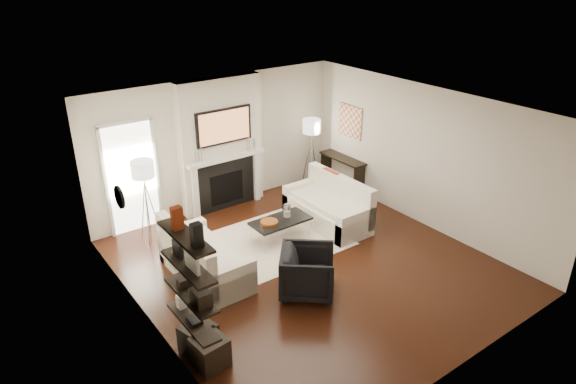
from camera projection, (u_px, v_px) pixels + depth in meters
room_envelope at (310, 193)px, 8.17m from camera, size 6.00×6.00×6.00m
chimney_breast at (221, 145)px, 10.28m from camera, size 1.80×0.25×2.70m
fireplace_surround at (226, 185)px, 10.53m from camera, size 1.30×0.02×1.04m
firebox at (227, 188)px, 10.55m from camera, size 0.75×0.02×0.65m
mantel_pilaster_l at (195, 193)px, 10.11m from camera, size 0.12×0.08×1.10m
mantel_pilaster_r at (257, 176)px, 10.88m from camera, size 0.12×0.08×1.10m
mantel_shelf at (226, 158)px, 10.24m from camera, size 1.70×0.18×0.07m
tv_body at (224, 126)px, 9.98m from camera, size 1.20×0.06×0.70m
tv_screen at (225, 127)px, 9.96m from camera, size 1.10×0.00×0.62m
candlestick_l_tall at (201, 155)px, 9.88m from camera, size 0.04×0.04×0.30m
candlestick_l_short at (195, 158)px, 9.82m from camera, size 0.04×0.04×0.24m
candlestick_r_tall at (249, 144)px, 10.47m from camera, size 0.04×0.04×0.30m
candlestick_r_short at (254, 144)px, 10.55m from camera, size 0.04×0.04×0.24m
hallway_panel at (132, 178)px, 9.49m from camera, size 0.90×0.02×2.10m
door_trim_l at (106, 185)px, 9.22m from camera, size 0.06×0.06×2.16m
door_trim_r at (156, 173)px, 9.73m from camera, size 0.06×0.06×2.16m
door_trim_top at (124, 122)px, 9.02m from camera, size 1.02×0.06×0.06m
rug at (270, 243)px, 9.41m from camera, size 2.60×2.00×0.01m
loveseat_left_base at (206, 265)px, 8.36m from camera, size 0.85×1.80×0.42m
loveseat_left_back at (185, 255)px, 8.04m from camera, size 0.18×1.80×0.80m
loveseat_left_arm_n at (231, 284)px, 7.73m from camera, size 0.85×0.18×0.60m
loveseat_left_arm_s at (183, 240)px, 8.91m from camera, size 0.85×0.18×0.60m
loveseat_left_cushion at (207, 250)px, 8.27m from camera, size 0.63×1.44×0.10m
pillow_left_orange at (176, 236)px, 8.18m from camera, size 0.10×0.42×0.42m
pillow_left_charcoal at (193, 252)px, 7.74m from camera, size 0.10×0.40×0.40m
loveseat_right_base at (327, 214)px, 10.02m from camera, size 0.85×1.80×0.42m
loveseat_right_back at (340, 195)px, 10.07m from camera, size 0.18×1.80×0.80m
loveseat_right_arm_n at (356, 226)px, 9.39m from camera, size 0.85×0.18×0.60m
loveseat_right_arm_s at (302, 195)px, 10.58m from camera, size 0.85×0.18×0.60m
loveseat_right_cushion at (325, 202)px, 9.89m from camera, size 0.63×1.44×0.10m
pillow_right_orange at (331, 180)px, 10.20m from camera, size 0.10×0.42×0.42m
pillow_right_charcoal at (351, 191)px, 9.77m from camera, size 0.10×0.40×0.40m
coffee_table at (281, 221)px, 9.35m from camera, size 1.10×0.55×0.04m
coffee_leg_nw at (265, 244)px, 9.01m from camera, size 0.02×0.02×0.38m
coffee_leg_ne at (309, 228)px, 9.55m from camera, size 0.02×0.02×0.38m
coffee_leg_sw at (251, 234)px, 9.33m from camera, size 0.02×0.02×0.38m
coffee_leg_se at (295, 219)px, 9.87m from camera, size 0.02×0.02×0.38m
hurricane_glass at (287, 211)px, 9.36m from camera, size 0.14×0.14×0.24m
hurricane_candle at (287, 214)px, 9.39m from camera, size 0.09×0.09×0.13m
copper_bowl at (269, 222)px, 9.20m from camera, size 0.32×0.32×0.05m
armchair at (308, 270)px, 7.86m from camera, size 1.09×1.10×0.83m
lamp_left_post at (148, 213)px, 9.20m from camera, size 0.02×0.02×1.20m
lamp_left_shade at (142, 169)px, 8.85m from camera, size 0.40×0.40×0.30m
lamp_left_leg_a at (154, 211)px, 9.26m from camera, size 0.25×0.02×1.23m
lamp_left_leg_b at (143, 212)px, 9.24m from camera, size 0.14×0.22×1.23m
lamp_left_leg_c at (147, 216)px, 9.10m from camera, size 0.14×0.22×1.23m
lamp_right_post at (311, 163)px, 11.44m from camera, size 0.02×0.02×1.20m
lamp_right_shade at (312, 126)px, 11.09m from camera, size 0.40×0.40×0.30m
lamp_right_leg_a at (315, 162)px, 11.50m from camera, size 0.25×0.02×1.23m
lamp_right_leg_b at (306, 162)px, 11.48m from camera, size 0.14×0.22×1.23m
lamp_right_leg_c at (312, 165)px, 11.34m from camera, size 0.14×0.22×1.23m
console_top at (343, 158)px, 11.33m from camera, size 0.35×1.20×0.04m
console_leg_n at (359, 182)px, 11.08m from camera, size 0.30×0.04×0.71m
console_leg_s at (326, 167)px, 11.88m from camera, size 0.30×0.04×0.71m
wall_art at (350, 121)px, 11.06m from camera, size 0.03×0.70×0.70m
shelf_bottom at (193, 321)px, 6.31m from camera, size 0.25×1.00×0.03m
shelf_lower at (191, 295)px, 6.14m from camera, size 0.25×1.00×0.04m
shelf_upper at (188, 266)px, 5.97m from camera, size 0.25×1.00×0.04m
shelf_top at (185, 236)px, 5.80m from camera, size 0.25×1.00×0.04m
decor_magfile_a at (197, 235)px, 5.51m from camera, size 0.12×0.10×0.28m
decor_magfile_b at (177, 218)px, 5.87m from camera, size 0.12×0.10×0.28m
decor_frame_a at (192, 262)px, 5.82m from camera, size 0.04×0.30×0.22m
decor_frame_b at (177, 249)px, 6.12m from camera, size 0.04×0.22×0.18m
decor_wine_rack at (201, 298)px, 5.89m from camera, size 0.18×0.25×0.20m
decor_box_small at (184, 282)px, 6.24m from camera, size 0.15×0.12×0.12m
decor_books at (195, 320)px, 6.26m from camera, size 0.14×0.20×0.05m
decor_box_tall at (181, 302)px, 6.49m from camera, size 0.10×0.10×0.18m
clock_rim at (119, 197)px, 7.22m from camera, size 0.04×0.34×0.34m
clock_face at (121, 197)px, 7.23m from camera, size 0.01×0.29×0.29m
ottoman_near at (198, 338)px, 6.77m from camera, size 0.49×0.49×0.40m
ottoman_far at (210, 352)px, 6.53m from camera, size 0.44×0.44×0.40m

